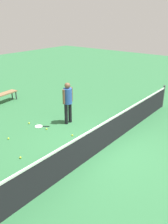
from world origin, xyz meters
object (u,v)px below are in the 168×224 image
Objects in this scene: player_near_side at (68,100)px; courtside_bench at (3,95)px; tennis_ball_stray_left at (72,135)px; tennis_ball_by_net at (8,138)px; tennis_ball_baseline at (29,123)px; tennis_ball_midcourt at (20,158)px; tennis_racket_near_player at (39,126)px; tennis_ball_near_player at (47,129)px.

player_near_side reaches higher than courtside_bench.
tennis_ball_by_net is at bearing -45.41° from tennis_ball_stray_left.
courtside_bench reaches higher than tennis_ball_baseline.
tennis_ball_midcourt is at bearing 44.56° from tennis_ball_baseline.
tennis_ball_midcourt is (1.90, 1.26, 0.02)m from tennis_racket_near_player.
tennis_ball_by_net is (1.39, -0.08, 0.02)m from tennis_racket_near_player.
tennis_racket_near_player is 8.55× the size of tennis_ball_by_net.
tennis_ball_midcourt is 5.50m from courtside_bench.
tennis_ball_baseline is (0.08, -0.95, 0.00)m from tennis_ball_near_player.
tennis_racket_near_player is at bearing -91.43° from tennis_ball_near_player.
tennis_racket_near_player is 8.55× the size of tennis_ball_stray_left.
tennis_ball_midcourt reaches higher than tennis_racket_near_player.
tennis_racket_near_player is at bearing 176.88° from tennis_ball_by_net.
player_near_side is 3.01× the size of tennis_racket_near_player.
tennis_ball_by_net is at bearing -19.80° from tennis_ball_near_player.
tennis_racket_near_player is 1.56m from tennis_ball_stray_left.
tennis_ball_near_player is 1.00× the size of tennis_ball_midcourt.
tennis_ball_baseline is (0.09, -0.52, 0.02)m from tennis_racket_near_player.
tennis_ball_baseline is at bearing -85.28° from tennis_ball_near_player.
tennis_racket_near_player is 8.55× the size of tennis_ball_near_player.
tennis_racket_near_player is 0.53m from tennis_ball_baseline.
courtside_bench is (-0.59, -5.06, 0.38)m from tennis_ball_stray_left.
courtside_bench is (-2.19, -3.44, 0.38)m from tennis_ball_by_net.
player_near_side reaches higher than tennis_ball_by_net.
tennis_ball_stray_left is (0.78, 0.89, -0.98)m from player_near_side.
tennis_ball_stray_left is (-2.11, 0.29, 0.00)m from tennis_ball_midcourt.
tennis_racket_near_player is at bearing 99.59° from tennis_ball_baseline.
tennis_ball_by_net is at bearing -17.06° from player_near_side.
player_near_side reaches higher than tennis_ball_baseline.
tennis_ball_by_net and tennis_ball_baseline have the same top height.
tennis_racket_near_player is at bearing -33.52° from player_near_side.
tennis_ball_baseline is (-1.31, -0.45, 0.00)m from tennis_ball_by_net.
tennis_ball_by_net is at bearing -3.12° from tennis_racket_near_player.
tennis_ball_baseline is 1.00× the size of tennis_ball_stray_left.
player_near_side is 3.12m from tennis_ball_midcourt.
tennis_ball_baseline is 3.14m from courtside_bench.
tennis_ball_stray_left is at bearing 134.59° from tennis_ball_by_net.
player_near_side is at bearing 132.43° from tennis_ball_baseline.
tennis_ball_baseline is at bearing 73.45° from courtside_bench.
tennis_racket_near_player is 1.40m from tennis_ball_by_net.
tennis_ball_by_net is (1.38, -0.50, 0.00)m from tennis_ball_near_player.
tennis_ball_near_player is (0.01, 0.42, 0.02)m from tennis_racket_near_player.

